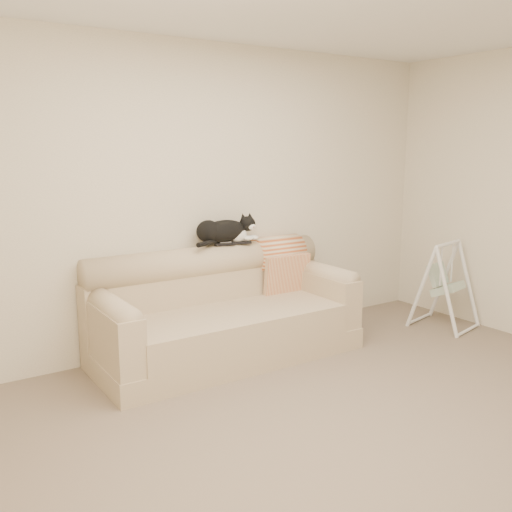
% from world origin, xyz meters
% --- Properties ---
extents(ground_plane, '(5.00, 5.00, 0.00)m').
position_xyz_m(ground_plane, '(0.00, 0.00, 0.00)').
color(ground_plane, '#6E5D4E').
rests_on(ground_plane, ground).
extents(room_shell, '(5.04, 4.04, 2.60)m').
position_xyz_m(room_shell, '(0.00, 0.00, 1.53)').
color(room_shell, beige).
rests_on(room_shell, ground).
extents(sofa, '(2.20, 0.93, 0.90)m').
position_xyz_m(sofa, '(-0.04, 1.62, 0.35)').
color(sofa, tan).
rests_on(sofa, ground).
extents(remote_a, '(0.19, 0.08, 0.03)m').
position_xyz_m(remote_a, '(0.12, 1.83, 0.91)').
color(remote_a, black).
rests_on(remote_a, sofa).
extents(remote_b, '(0.17, 0.12, 0.02)m').
position_xyz_m(remote_b, '(0.28, 1.82, 0.91)').
color(remote_b, black).
rests_on(remote_b, sofa).
extents(tuxedo_cat, '(0.65, 0.29, 0.26)m').
position_xyz_m(tuxedo_cat, '(0.13, 1.86, 1.02)').
color(tuxedo_cat, black).
rests_on(tuxedo_cat, sofa).
extents(throw_blanket, '(0.47, 0.38, 0.58)m').
position_xyz_m(throw_blanket, '(0.69, 1.84, 0.72)').
color(throw_blanket, '#BC5122').
rests_on(throw_blanket, sofa).
extents(baby_swing, '(0.62, 0.64, 0.84)m').
position_xyz_m(baby_swing, '(2.15, 1.10, 0.42)').
color(baby_swing, white).
rests_on(baby_swing, ground).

